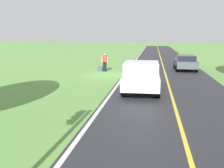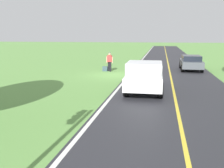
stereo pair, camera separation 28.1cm
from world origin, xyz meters
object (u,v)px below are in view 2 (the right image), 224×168
object	(u,v)px
hitchhiker_walking	(110,61)
pickup_truck_passing	(145,75)
sedan_near_oncoming	(191,62)
suitcase_carried	(105,69)

from	to	relation	value
hitchhiker_walking	pickup_truck_passing	xyz separation A→B (m)	(-3.72, 7.94, -0.01)
hitchhiker_walking	sedan_near_oncoming	xyz separation A→B (m)	(-7.39, -2.17, -0.23)
sedan_near_oncoming	suitcase_carried	bearing A→B (deg)	15.86
suitcase_carried	sedan_near_oncoming	size ratio (longest dim) A/B	0.10
hitchhiker_walking	pickup_truck_passing	distance (m)	8.77
suitcase_carried	pickup_truck_passing	bearing A→B (deg)	31.99
suitcase_carried	sedan_near_oncoming	xyz separation A→B (m)	(-7.82, -2.22, 0.53)
suitcase_carried	pickup_truck_passing	size ratio (longest dim) A/B	0.08
sedan_near_oncoming	hitchhiker_walking	bearing A→B (deg)	16.37
pickup_truck_passing	sedan_near_oncoming	bearing A→B (deg)	-109.95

